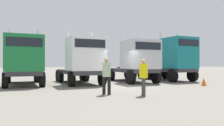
{
  "coord_description": "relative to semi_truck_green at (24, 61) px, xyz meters",
  "views": [
    {
      "loc": [
        -6.29,
        -13.45,
        1.5
      ],
      "look_at": [
        0.47,
        3.64,
        1.61
      ],
      "focal_mm": 34.97,
      "sensor_mm": 36.0,
      "label": 1
    }
  ],
  "objects": [
    {
      "name": "semi_truck_teal",
      "position": [
        12.52,
        -0.15,
        0.23
      ],
      "size": [
        2.8,
        6.25,
        4.41
      ],
      "rotation": [
        0.0,
        0.0,
        -1.53
      ],
      "color": "#333338",
      "rests_on": "ground"
    },
    {
      "name": "semi_truck_silver",
      "position": [
        8.54,
        -0.37,
        0.05
      ],
      "size": [
        2.6,
        6.5,
        3.98
      ],
      "rotation": [
        0.0,
        0.0,
        -1.58
      ],
      "color": "#333338",
      "rests_on": "ground"
    },
    {
      "name": "visitor_in_hivis",
      "position": [
        5.34,
        -7.21,
        -0.73
      ],
      "size": [
        0.53,
        0.53,
        1.75
      ],
      "rotation": [
        0.0,
        0.0,
        5.87
      ],
      "color": "#3A3A3A",
      "rests_on": "ground"
    },
    {
      "name": "traffic_cone_near",
      "position": [
        11.69,
        -4.52,
        -1.46
      ],
      "size": [
        0.36,
        0.36,
        0.57
      ],
      "primitive_type": "cone",
      "color": "#F2590C",
      "rests_on": "ground"
    },
    {
      "name": "visitor_with_camera",
      "position": [
        3.84,
        -6.2,
        -0.68
      ],
      "size": [
        0.57,
        0.57,
        1.83
      ],
      "rotation": [
        0.0,
        0.0,
        0.8
      ],
      "color": "black",
      "rests_on": "ground"
    },
    {
      "name": "ground",
      "position": [
        6.42,
        -2.85,
        -1.75
      ],
      "size": [
        200.0,
        200.0,
        0.0
      ],
      "primitive_type": "plane",
      "color": "slate"
    },
    {
      "name": "semi_truck_white",
      "position": [
        4.04,
        -0.47,
        0.03
      ],
      "size": [
        2.75,
        6.41,
        4.01
      ],
      "rotation": [
        0.0,
        0.0,
        -1.54
      ],
      "color": "#333338",
      "rests_on": "ground"
    },
    {
      "name": "semi_truck_green",
      "position": [
        0.0,
        0.0,
        0.0
      ],
      "size": [
        2.74,
        6.46,
        4.0
      ],
      "rotation": [
        0.0,
        0.0,
        -1.54
      ],
      "color": "#333338",
      "rests_on": "ground"
    }
  ]
}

